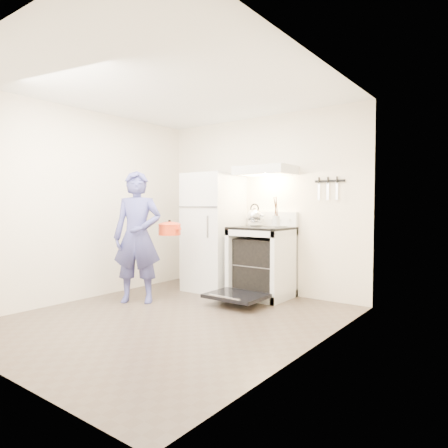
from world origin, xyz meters
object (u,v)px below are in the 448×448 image
(stove_body, at_px, (262,263))
(dutch_oven, at_px, (170,230))
(person, at_px, (137,237))
(tea_kettle, at_px, (255,215))
(refrigerator, at_px, (214,232))

(stove_body, relative_size, dutch_oven, 2.53)
(person, distance_m, dutch_oven, 0.43)
(tea_kettle, bearing_deg, dutch_oven, -129.14)
(tea_kettle, height_order, person, person)
(refrigerator, distance_m, person, 1.21)
(refrigerator, distance_m, tea_kettle, 0.70)
(tea_kettle, xyz_separation_m, dutch_oven, (-0.74, -0.91, -0.19))
(person, bearing_deg, tea_kettle, 18.60)
(refrigerator, height_order, person, refrigerator)
(tea_kettle, distance_m, person, 1.61)
(refrigerator, relative_size, stove_body, 1.85)
(dutch_oven, bearing_deg, person, -121.71)
(stove_body, height_order, person, person)
(stove_body, bearing_deg, tea_kettle, 155.45)
(stove_body, relative_size, person, 0.55)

